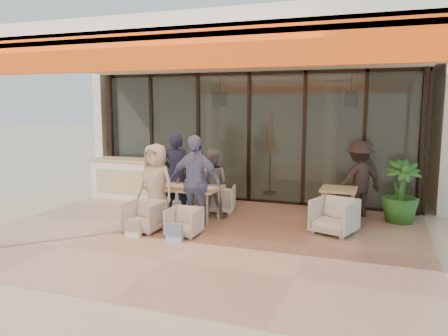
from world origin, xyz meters
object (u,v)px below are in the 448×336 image
(diner_periwinkle, at_px, (194,183))
(side_table, at_px, (339,193))
(diner_grey, at_px, (212,184))
(chair_near_right, at_px, (184,221))
(potted_palm, at_px, (401,192))
(diner_cream, at_px, (156,185))
(dining_table, at_px, (185,189))
(chair_far_left, at_px, (186,196))
(side_chair, at_px, (334,215))
(host_counter, at_px, (128,178))
(chair_far_right, at_px, (220,198))
(standing_woman, at_px, (359,180))
(chair_near_left, at_px, (144,215))
(diner_navy, at_px, (176,174))

(diner_periwinkle, relative_size, side_table, 2.48)
(diner_grey, bearing_deg, chair_near_right, 80.58)
(potted_palm, bearing_deg, diner_cream, -158.66)
(dining_table, relative_size, chair_far_left, 2.46)
(side_chair, relative_size, potted_palm, 0.57)
(chair_far_left, distance_m, chair_near_right, 2.08)
(chair_far_left, xyz_separation_m, diner_cream, (0.00, -1.40, 0.52))
(host_counter, relative_size, dining_table, 1.23)
(side_chair, bearing_deg, side_table, 108.96)
(chair_far_left, distance_m, chair_far_right, 0.84)
(standing_woman, height_order, potted_palm, standing_woman)
(chair_near_left, relative_size, standing_woman, 0.40)
(chair_near_left, xyz_separation_m, diner_grey, (0.84, 1.40, 0.41))
(standing_woman, bearing_deg, diner_navy, -22.65)
(chair_far_right, bearing_deg, chair_near_left, 53.77)
(chair_far_right, height_order, standing_woman, standing_woman)
(dining_table, height_order, diner_periwinkle, diner_periwinkle)
(host_counter, height_order, diner_cream, diner_cream)
(host_counter, distance_m, diner_cream, 2.74)
(chair_far_left, height_order, standing_woman, standing_woman)
(chair_far_right, relative_size, diner_cream, 0.41)
(chair_far_left, height_order, chair_near_right, chair_far_left)
(side_table, height_order, side_chair, side_chair)
(host_counter, xyz_separation_m, standing_woman, (5.68, 0.05, 0.29))
(diner_cream, bearing_deg, standing_woman, 35.13)
(side_chair, height_order, potted_palm, potted_palm)
(chair_far_right, bearing_deg, diner_navy, 18.39)
(dining_table, distance_m, chair_near_right, 1.12)
(host_counter, distance_m, chair_near_left, 3.11)
(diner_grey, xyz_separation_m, standing_woman, (2.95, 1.12, 0.08))
(diner_navy, bearing_deg, side_chair, 154.89)
(chair_far_right, relative_size, side_table, 0.91)
(diner_cream, xyz_separation_m, standing_woman, (3.79, 2.02, -0.00))
(host_counter, xyz_separation_m, chair_near_right, (2.73, -2.47, -0.24))
(diner_navy, relative_size, side_table, 2.44)
(standing_woman, relative_size, potted_palm, 1.26)
(diner_cream, bearing_deg, diner_navy, 97.15)
(chair_far_right, distance_m, chair_near_right, 1.90)
(chair_far_left, distance_m, diner_navy, 0.78)
(dining_table, height_order, side_table, dining_table)
(dining_table, height_order, diner_navy, diner_navy)
(chair_far_left, xyz_separation_m, diner_periwinkle, (0.84, -1.40, 0.62))
(diner_grey, bearing_deg, diner_periwinkle, 80.58)
(chair_near_left, bearing_deg, side_table, 31.67)
(chair_near_left, height_order, side_table, side_table)
(host_counter, relative_size, diner_periwinkle, 1.00)
(side_chair, bearing_deg, chair_near_right, -138.68)
(side_table, xyz_separation_m, standing_woman, (0.35, 0.70, 0.19))
(standing_woman, bearing_deg, host_counter, -38.55)
(diner_navy, xyz_separation_m, standing_woman, (3.79, 1.12, -0.08))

